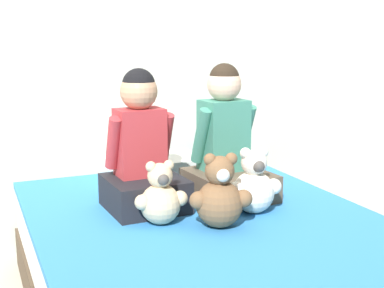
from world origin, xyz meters
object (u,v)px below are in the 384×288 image
at_px(child_on_right, 226,148).
at_px(pillow_at_headboard, 153,167).
at_px(teddy_bear_between_children, 220,196).
at_px(bed, 220,281).
at_px(teddy_bear_held_by_right_child, 254,185).
at_px(child_on_left, 142,154).
at_px(teddy_bear_held_by_left_child, 160,198).

bearing_deg(child_on_right, pillow_at_headboard, 109.14).
bearing_deg(teddy_bear_between_children, pillow_at_headboard, 105.20).
bearing_deg(bed, teddy_bear_held_by_right_child, 28.89).
distance_m(bed, child_on_left, 0.62).
xyz_separation_m(teddy_bear_held_by_right_child, teddy_bear_between_children, (-0.20, -0.10, 0.01)).
bearing_deg(pillow_at_headboard, bed, -90.00).
distance_m(child_on_right, teddy_bear_held_by_left_child, 0.48).
bearing_deg(teddy_bear_between_children, teddy_bear_held_by_left_child, 164.07).
xyz_separation_m(child_on_right, teddy_bear_held_by_left_child, (-0.41, -0.23, -0.12)).
distance_m(bed, pillow_at_headboard, 0.87).
xyz_separation_m(child_on_left, teddy_bear_held_by_right_child, (0.41, -0.25, -0.12)).
bearing_deg(teddy_bear_held_by_left_child, pillow_at_headboard, 77.37).
distance_m(bed, teddy_bear_held_by_left_child, 0.41).
relative_size(child_on_right, teddy_bear_held_by_left_child, 2.39).
xyz_separation_m(bed, pillow_at_headboard, (0.00, 0.82, 0.28)).
distance_m(bed, teddy_bear_held_by_right_child, 0.42).
height_order(bed, child_on_right, child_on_right).
height_order(child_on_left, teddy_bear_held_by_right_child, child_on_left).
xyz_separation_m(child_on_left, pillow_at_headboard, (0.20, 0.45, -0.18)).
bearing_deg(pillow_at_headboard, teddy_bear_between_children, -89.78).
xyz_separation_m(child_on_right, teddy_bear_held_by_right_child, (0.00, -0.26, -0.11)).
height_order(teddy_bear_between_children, pillow_at_headboard, teddy_bear_between_children).
distance_m(child_on_right, teddy_bear_between_children, 0.42).
xyz_separation_m(child_on_right, pillow_at_headboard, (-0.21, 0.45, -0.18)).
bearing_deg(child_on_left, teddy_bear_held_by_right_child, -34.67).
relative_size(bed, teddy_bear_between_children, 6.87).
xyz_separation_m(teddy_bear_held_by_right_child, pillow_at_headboard, (-0.21, 0.70, -0.06)).
height_order(teddy_bear_held_by_right_child, pillow_at_headboard, teddy_bear_held_by_right_child).
bearing_deg(child_on_right, child_on_left, 175.11).
xyz_separation_m(child_on_left, teddy_bear_held_by_left_child, (0.00, -0.23, -0.13)).
height_order(teddy_bear_held_by_left_child, pillow_at_headboard, teddy_bear_held_by_left_child).
xyz_separation_m(bed, child_on_left, (-0.20, 0.37, 0.46)).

